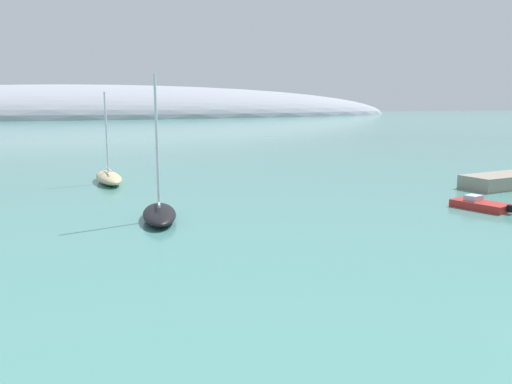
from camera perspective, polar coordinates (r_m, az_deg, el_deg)
distant_ridge at (r=258.37m, az=-17.17°, el=8.10°), size 316.81×89.68×30.36m
sailboat_black_near_shore at (r=33.99m, az=-10.84°, el=-2.29°), size 3.11×6.64×9.45m
sailboat_sand_mid_mooring at (r=50.43m, az=-16.26°, el=1.62°), size 2.61×7.66×8.60m
motorboat_red_foreground at (r=40.35m, az=23.95°, el=-1.31°), size 3.00×4.51×0.95m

